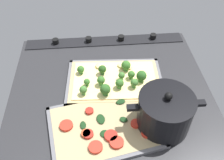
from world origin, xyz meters
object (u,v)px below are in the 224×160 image
baking_tray_front (115,82)px  veggie_pizza_back (104,127)px  cooking_pot (165,112)px  baking_tray_back (104,127)px  broccoli_pizza (116,80)px

baking_tray_front → veggie_pizza_back: 21.52cm
veggie_pizza_back → cooking_pot: cooking_pot is taller
baking_tray_back → veggie_pizza_back: (0.03, 0.45, 0.75)cm
baking_tray_back → veggie_pizza_back: bearing=86.4°
baking_tray_front → veggie_pizza_back: veggie_pizza_back is taller
broccoli_pizza → cooking_pot: (-13.29, 20.22, 4.43)cm
broccoli_pizza → baking_tray_back: bearing=74.1°
veggie_pizza_back → cooking_pot: size_ratio=1.50×
baking_tray_back → broccoli_pizza: bearing=-105.9°
baking_tray_back → cooking_pot: (-18.95, 0.29, 6.14)cm
baking_tray_front → cooking_pot: size_ratio=1.56×
broccoli_pizza → cooking_pot: cooking_pot is taller
broccoli_pizza → baking_tray_front: bearing=-52.0°
broccoli_pizza → baking_tray_back: 20.79cm
baking_tray_front → cooking_pot: 25.51cm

